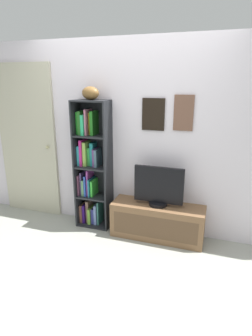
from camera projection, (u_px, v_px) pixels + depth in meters
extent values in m
cube|color=gray|center=(95.00, 277.00, 2.83)|extent=(5.20, 5.20, 0.04)
cube|color=silver|center=(130.00, 139.00, 3.50)|extent=(4.80, 0.06, 2.36)
cube|color=black|center=(153.00, 114.00, 3.28)|extent=(0.27, 0.02, 0.37)
cube|color=slate|center=(153.00, 114.00, 3.28)|extent=(0.22, 0.01, 0.32)
cube|color=brown|center=(184.00, 113.00, 3.17)|extent=(0.22, 0.02, 0.40)
cube|color=#A97D87|center=(184.00, 113.00, 3.16)|extent=(0.17, 0.01, 0.35)
cube|color=black|center=(78.00, 165.00, 3.66)|extent=(0.02, 0.27, 1.65)
cube|color=black|center=(109.00, 168.00, 3.53)|extent=(0.02, 0.27, 1.65)
cube|color=black|center=(97.00, 164.00, 3.71)|extent=(0.45, 0.01, 1.65)
cube|color=black|center=(95.00, 224.00, 3.83)|extent=(0.41, 0.26, 0.02)
cube|color=black|center=(94.00, 196.00, 3.72)|extent=(0.41, 0.26, 0.02)
cube|color=black|center=(93.00, 167.00, 3.60)|extent=(0.41, 0.26, 0.02)
cube|color=black|center=(92.00, 136.00, 3.48)|extent=(0.41, 0.26, 0.02)
cube|color=black|center=(91.00, 101.00, 3.35)|extent=(0.41, 0.26, 0.02)
cube|color=brown|center=(84.00, 212.00, 3.87)|extent=(0.04, 0.20, 0.25)
cube|color=#290F5E|center=(86.00, 212.00, 3.86)|extent=(0.03, 0.19, 0.25)
cube|color=#7F5F4E|center=(89.00, 210.00, 3.86)|extent=(0.04, 0.16, 0.30)
cube|color=#679D33|center=(92.00, 214.00, 3.84)|extent=(0.04, 0.20, 0.21)
cube|color=navy|center=(95.00, 214.00, 3.84)|extent=(0.04, 0.18, 0.21)
cube|color=#6078A8|center=(98.00, 213.00, 3.81)|extent=(0.03, 0.19, 0.27)
cube|color=#2C675A|center=(100.00, 212.00, 3.80)|extent=(0.02, 0.18, 0.32)
cube|color=#5E334A|center=(82.00, 184.00, 3.75)|extent=(0.02, 0.21, 0.27)
cube|color=#4F4070|center=(84.00, 182.00, 3.75)|extent=(0.02, 0.18, 0.31)
cube|color=#52865B|center=(86.00, 186.00, 3.74)|extent=(0.03, 0.20, 0.21)
cube|color=#2749A2|center=(88.00, 184.00, 3.72)|extent=(0.02, 0.21, 0.27)
cube|color=#963D91|center=(90.00, 182.00, 3.71)|extent=(0.02, 0.19, 0.35)
cube|color=#22697C|center=(92.00, 186.00, 3.70)|extent=(0.02, 0.22, 0.23)
cube|color=green|center=(94.00, 187.00, 3.71)|extent=(0.03, 0.19, 0.21)
cube|color=#32ADBC|center=(81.00, 155.00, 3.64)|extent=(0.03, 0.18, 0.26)
cube|color=#C52581|center=(84.00, 152.00, 3.61)|extent=(0.03, 0.19, 0.34)
cube|color=#88B94C|center=(87.00, 153.00, 3.61)|extent=(0.04, 0.18, 0.31)
cube|color=green|center=(91.00, 156.00, 3.63)|extent=(0.03, 0.14, 0.23)
cube|color=teal|center=(94.00, 154.00, 3.60)|extent=(0.04, 0.14, 0.30)
cube|color=#5E336E|center=(96.00, 157.00, 3.58)|extent=(0.02, 0.18, 0.23)
cube|color=#416170|center=(98.00, 158.00, 3.57)|extent=(0.03, 0.19, 0.22)
cube|color=green|center=(80.00, 123.00, 3.53)|extent=(0.04, 0.16, 0.27)
cube|color=#20591C|center=(83.00, 123.00, 3.49)|extent=(0.04, 0.21, 0.29)
cube|color=#29AE6D|center=(86.00, 124.00, 3.48)|extent=(0.04, 0.22, 0.25)
cube|color=#B46681|center=(88.00, 122.00, 3.47)|extent=(0.02, 0.20, 0.31)
cube|color=olive|center=(92.00, 123.00, 3.49)|extent=(0.04, 0.14, 0.27)
cube|color=#1D661A|center=(94.00, 123.00, 3.45)|extent=(0.04, 0.19, 0.29)
ellipsoid|color=brown|center=(90.00, 93.00, 3.33)|extent=(0.30, 0.26, 0.16)
cube|color=brown|center=(157.00, 221.00, 3.47)|extent=(1.12, 0.36, 0.43)
cube|color=brown|center=(154.00, 228.00, 3.31)|extent=(1.01, 0.01, 0.28)
cylinder|color=black|center=(158.00, 203.00, 3.40)|extent=(0.22, 0.22, 0.04)
cube|color=black|center=(159.00, 185.00, 3.33)|extent=(0.59, 0.04, 0.44)
cube|color=#4C6BA2|center=(159.00, 185.00, 3.32)|extent=(0.55, 0.01, 0.40)
cube|color=#B4B097|center=(28.00, 142.00, 3.95)|extent=(0.89, 0.04, 2.10)
cube|color=gray|center=(24.00, 112.00, 3.81)|extent=(0.57, 0.01, 0.76)
cube|color=gray|center=(31.00, 173.00, 4.07)|extent=(0.57, 0.01, 0.76)
sphere|color=tan|center=(47.00, 147.00, 3.82)|extent=(0.04, 0.04, 0.04)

